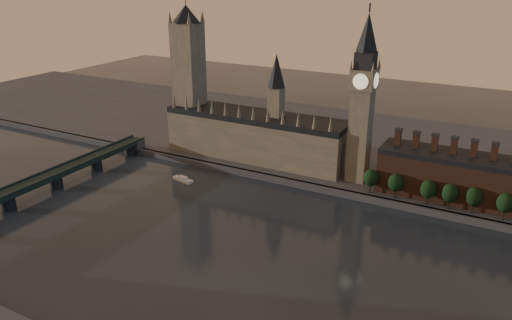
{
  "coord_description": "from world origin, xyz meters",
  "views": [
    {
      "loc": [
        92.21,
        -175.81,
        128.48
      ],
      "look_at": [
        -32.65,
        55.0,
        27.95
      ],
      "focal_mm": 35.0,
      "sensor_mm": 36.0,
      "label": 1
    }
  ],
  "objects_px": {
    "big_ben": "(363,98)",
    "westminster_bridge": "(28,188)",
    "victoria_tower": "(189,73)",
    "river_boat": "(183,179)"
  },
  "relations": [
    {
      "from": "big_ben",
      "to": "westminster_bridge",
      "type": "xyz_separation_m",
      "value": [
        -165.0,
        -112.7,
        -49.39
      ]
    },
    {
      "from": "victoria_tower",
      "to": "river_boat",
      "type": "height_order",
      "value": "victoria_tower"
    },
    {
      "from": "victoria_tower",
      "to": "westminster_bridge",
      "type": "distance_m",
      "value": 133.21
    },
    {
      "from": "victoria_tower",
      "to": "big_ben",
      "type": "height_order",
      "value": "victoria_tower"
    },
    {
      "from": "victoria_tower",
      "to": "big_ben",
      "type": "distance_m",
      "value": 130.12
    },
    {
      "from": "victoria_tower",
      "to": "river_boat",
      "type": "relative_size",
      "value": 6.76
    },
    {
      "from": "big_ben",
      "to": "victoria_tower",
      "type": "bearing_deg",
      "value": 177.8
    },
    {
      "from": "victoria_tower",
      "to": "westminster_bridge",
      "type": "xyz_separation_m",
      "value": [
        -35.0,
        -117.7,
        -51.65
      ]
    },
    {
      "from": "big_ben",
      "to": "river_boat",
      "type": "bearing_deg",
      "value": -155.13
    },
    {
      "from": "big_ben",
      "to": "river_boat",
      "type": "height_order",
      "value": "big_ben"
    }
  ]
}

